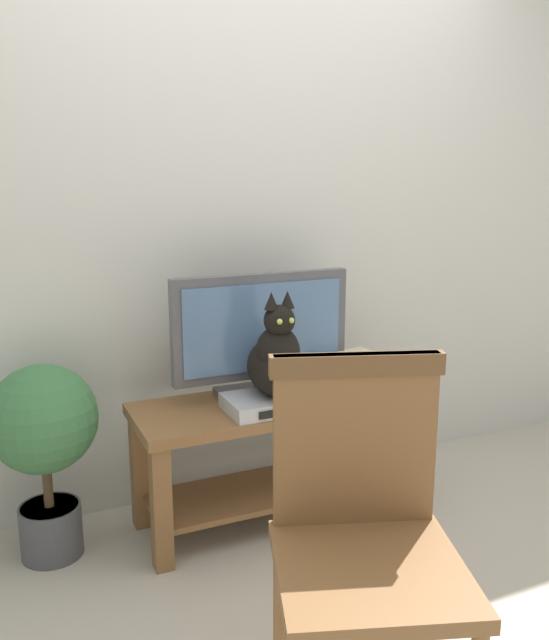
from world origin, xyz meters
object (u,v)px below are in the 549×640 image
wooden_chair (363,519)px  cat (276,358)px  tv_stand (270,439)px  media_box (274,402)px  tv (262,333)px  book_stack (351,370)px  potted_plant (44,436)px

wooden_chair → cat: bearing=79.7°
tv_stand → media_box: (-0.02, -0.10, 0.20)m
tv_stand → tv: (0.00, 0.08, 0.44)m
tv_stand → book_stack: (0.38, -0.01, 0.25)m
media_box → wooden_chair: bearing=-100.1°
book_stack → tv: bearing=167.5°
wooden_chair → book_stack: (0.57, 1.04, 0.04)m
media_box → book_stack: book_stack is taller
tv → wooden_chair: size_ratio=0.78×
tv_stand → potted_plant: size_ratio=1.47×
wooden_chair → potted_plant: (-0.69, 1.14, -0.08)m
tv → potted_plant: (-0.88, 0.02, -0.31)m
wooden_chair → book_stack: wooden_chair is taller
tv_stand → potted_plant: 0.90m
cat → media_box: bearing=94.2°
media_box → book_stack: (0.41, 0.09, 0.05)m
cat → book_stack: size_ratio=1.69×
media_box → potted_plant: size_ratio=0.51×
tv → potted_plant: tv is taller
tv_stand → media_box: bearing=-102.7°
wooden_chair → potted_plant: size_ratio=1.29×
tv_stand → tv: tv is taller
wooden_chair → potted_plant: bearing=121.3°
tv → wooden_chair: tv is taller
media_box → wooden_chair: (-0.17, -0.95, 0.01)m
tv → media_box: (-0.02, -0.18, -0.24)m
tv_stand → book_stack: bearing=-0.8°
tv → cat: size_ratio=1.80×
tv → potted_plant: 0.94m
media_box → wooden_chair: wooden_chair is taller
media_box → book_stack: bearing=12.6°
tv_stand → book_stack: size_ratio=4.48×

